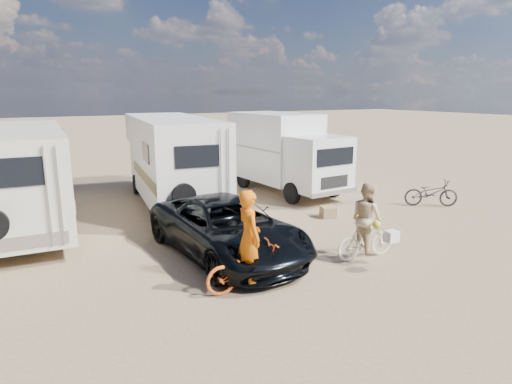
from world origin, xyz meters
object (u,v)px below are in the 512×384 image
crate (328,212)px  rider_man (249,245)px  dark_suv (227,228)px  bike_man (249,267)px  cooler (274,233)px  bike_woman (366,239)px  box_truck (286,154)px  rv_main (172,161)px  bike_parked (431,193)px  rider_woman (366,225)px  rv_left (19,180)px

crate → rider_man: bearing=-143.8°
dark_suv → bike_man: dark_suv is taller
cooler → crate: cooler is taller
bike_woman → bike_man: bearing=98.0°
box_truck → cooler: bearing=-129.4°
rv_main → rider_man: bearing=-90.3°
box_truck → crate: (-0.83, -3.72, -1.34)m
box_truck → rider_man: 8.95m
bike_man → cooler: size_ratio=3.26×
crate → box_truck: bearing=77.4°
dark_suv → bike_parked: bearing=2.0°
rider_woman → cooler: bearing=36.0°
box_truck → crate: bearing=-106.3°
dark_suv → bike_man: (-0.44, -1.94, -0.21)m
rider_man → bike_parked: size_ratio=1.05×
bike_parked → bike_woman: bearing=149.8°
rider_man → bike_parked: 9.02m
box_truck → dark_suv: 7.22m
dark_suv → rv_left: bearing=126.9°
rider_man → bike_parked: rider_man is taller
bike_woman → rider_woman: rider_woman is taller
bike_man → box_truck: bearing=-32.7°
crate → bike_man: bearing=-143.8°
rider_woman → bike_parked: size_ratio=0.93×
bike_woman → rider_woman: bearing=0.0°
dark_suv → rider_man: bearing=-106.8°
rv_main → dark_suv: size_ratio=1.41×
rider_woman → bike_woman: bearing=0.0°
rider_woman → bike_parked: 5.99m
cooler → rv_left: bearing=122.5°
rider_woman → rider_man: bearing=98.0°
bike_man → rider_man: size_ratio=0.97×
rider_woman → dark_suv: bearing=62.2°
bike_man → cooler: bike_man is taller
rv_main → cooler: size_ratio=12.63×
rv_main → crate: rv_main is taller
bike_parked → crate: 4.01m
bike_woman → rider_man: (-3.19, -0.18, 0.46)m
rv_left → cooler: (5.67, -4.52, -1.20)m
bike_man → bike_parked: bearing=-67.2°
rider_man → rider_woman: size_ratio=1.13×
rider_woman → cooler: (-1.24, 2.06, -0.60)m
bike_man → rider_man: 0.45m
bike_man → rider_man: rider_man is taller
rider_man → crate: size_ratio=4.31×
bike_woman → bike_parked: size_ratio=0.87×
dark_suv → rider_woman: rider_woman is taller
bike_parked → crate: bike_parked is taller
bike_man → crate: 5.71m
rv_main → box_truck: size_ratio=1.27×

